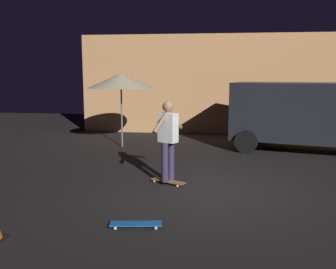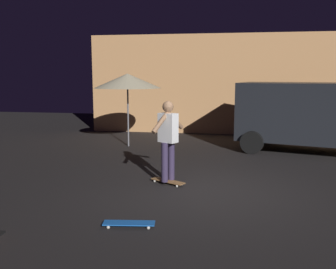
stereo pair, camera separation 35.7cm
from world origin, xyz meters
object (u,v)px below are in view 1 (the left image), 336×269
at_px(patio_umbrella, 121,81).
at_px(skateboard_ridden, 168,181).
at_px(parked_van, 313,113).
at_px(skater, 168,135).
at_px(skateboard_spare, 136,224).

height_order(patio_umbrella, skateboard_ridden, patio_umbrella).
height_order(parked_van, skater, parked_van).
bearing_deg(skateboard_spare, skateboard_ridden, 85.39).
height_order(skateboard_ridden, skater, skater).
xyz_separation_m(parked_van, skater, (-3.82, -3.96, -0.12)).
bearing_deg(skateboard_spare, parked_van, 57.58).
distance_m(parked_van, skateboard_spare, 7.57).
distance_m(patio_umbrella, skateboard_ridden, 4.87).
bearing_deg(skateboard_ridden, parked_van, 45.99).
relative_size(skateboard_ridden, skateboard_spare, 0.97).
bearing_deg(parked_van, skater, -134.01).
bearing_deg(skater, patio_umbrella, 116.32).
bearing_deg(skater, skateboard_ridden, -153.43).
relative_size(patio_umbrella, skateboard_spare, 2.88).
bearing_deg(skateboard_ridden, skateboard_spare, -94.61).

